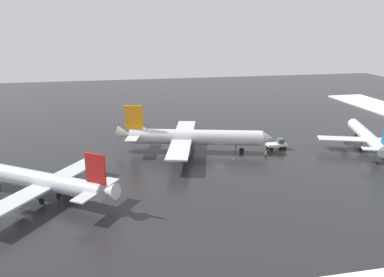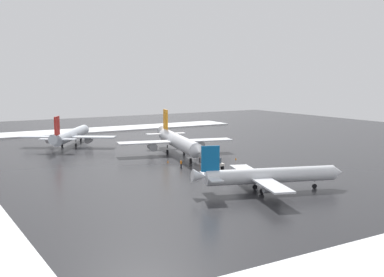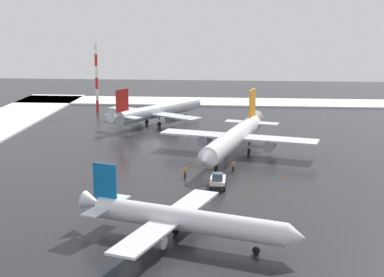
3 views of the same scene
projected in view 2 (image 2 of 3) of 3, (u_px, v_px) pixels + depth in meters
name	position (u px, v px, depth m)	size (l,w,h in m)	color
ground_plane	(175.00, 160.00, 111.61)	(240.00, 240.00, 0.00)	#232326
snow_bank_left	(81.00, 131.00, 168.36)	(14.00, 116.00, 0.40)	white
airplane_distant_tail	(178.00, 141.00, 117.87)	(34.51, 28.97, 10.39)	silver
airplane_parked_portside	(268.00, 176.00, 81.19)	(22.32, 26.46, 8.09)	silver
airplane_foreground_jet	(71.00, 135.00, 133.35)	(27.14, 23.33, 9.21)	silver
pushback_tug	(215.00, 163.00, 100.48)	(4.61, 2.31, 2.50)	silver
ground_crew_by_nose_gear	(181.00, 163.00, 101.98)	(0.36, 0.36, 1.71)	black
ground_crew_beside_wing	(200.00, 157.00, 109.42)	(0.36, 0.36, 1.71)	black
traffic_cone_near_nose	(168.00, 161.00, 108.22)	(0.36, 0.36, 0.55)	orange
traffic_cone_mid_line	(236.00, 158.00, 111.92)	(0.36, 0.36, 0.55)	orange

